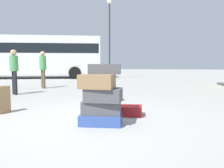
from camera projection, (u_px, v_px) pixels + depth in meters
ground_plane at (82, 121)px, 4.46m from camera, size 80.00×80.00×0.00m
suitcase_tower at (101, 98)px, 4.14m from camera, size 0.79×0.68×1.13m
suitcase_cream_foreground_far at (109, 90)px, 6.59m from camera, size 0.32×0.37×0.74m
suitcase_brown_behind_tower at (2, 100)px, 5.11m from camera, size 0.29×0.38×0.62m
suitcase_maroon_right_side at (128, 111)px, 4.91m from camera, size 0.63×0.43×0.21m
person_bearded_onlooker at (14, 68)px, 8.11m from camera, size 0.30×0.30×1.64m
person_tourist_with_camera at (43, 66)px, 10.18m from camera, size 0.30×0.30×1.69m
parked_bus at (30, 54)px, 17.07m from camera, size 10.97×5.13×3.15m
lamp_post at (109, 27)px, 16.29m from camera, size 0.36×0.36×5.77m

